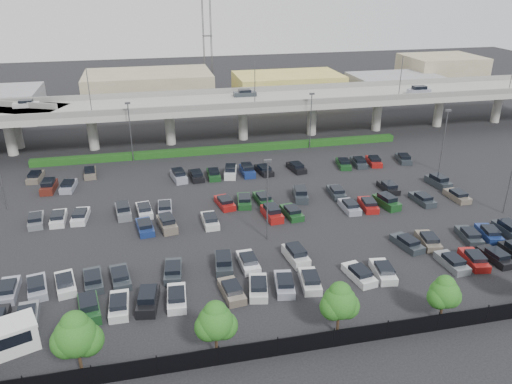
# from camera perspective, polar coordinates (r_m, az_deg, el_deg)

# --- Properties ---
(ground) EXTENTS (280.00, 280.00, 0.00)m
(ground) POSITION_cam_1_polar(r_m,az_deg,el_deg) (68.21, -0.33, -2.19)
(ground) COLOR black
(overpass) EXTENTS (150.00, 13.00, 15.80)m
(overpass) POSITION_cam_1_polar(r_m,az_deg,el_deg) (95.63, -4.60, 9.82)
(overpass) COLOR gray
(overpass) RESTS_ON ground
(hedge) EXTENTS (66.00, 1.60, 1.10)m
(hedge) POSITION_cam_1_polar(r_m,az_deg,el_deg) (90.79, -3.71, 4.87)
(hedge) COLOR #123C11
(hedge) RESTS_ON ground
(fence) EXTENTS (70.00, 0.10, 2.00)m
(fence) POSITION_cam_1_polar(r_m,az_deg,el_deg) (44.99, 7.55, -16.48)
(fence) COLOR black
(fence) RESTS_ON ground
(tree_row) EXTENTS (65.07, 3.66, 5.94)m
(tree_row) POSITION_cam_1_polar(r_m,az_deg,el_deg) (44.68, 8.02, -12.57)
(tree_row) COLOR #332316
(tree_row) RESTS_ON ground
(parked_cars) EXTENTS (62.91, 41.61, 1.67)m
(parked_cars) POSITION_cam_1_polar(r_m,az_deg,el_deg) (63.99, -0.17, -3.43)
(parked_cars) COLOR silver
(parked_cars) RESTS_ON ground
(light_poles) EXTENTS (66.90, 48.38, 10.30)m
(light_poles) POSITION_cam_1_polar(r_m,az_deg,el_deg) (66.88, -4.17, 3.03)
(light_poles) COLOR #46474B
(light_poles) RESTS_ON ground
(distant_buildings) EXTENTS (138.00, 24.00, 9.00)m
(distant_buildings) POSITION_cam_1_polar(r_m,az_deg,el_deg) (127.10, -0.84, 11.88)
(distant_buildings) COLOR gray
(distant_buildings) RESTS_ON ground
(comm_tower) EXTENTS (2.40, 2.40, 30.00)m
(comm_tower) POSITION_cam_1_polar(r_m,az_deg,el_deg) (135.79, -5.62, 17.60)
(comm_tower) COLOR #46474B
(comm_tower) RESTS_ON ground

